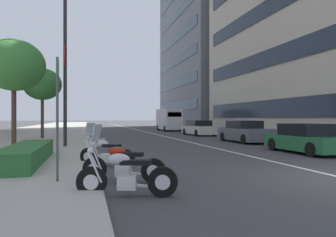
% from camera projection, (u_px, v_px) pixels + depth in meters
% --- Properties ---
extents(sidewalk_right_plaza, '(160.00, 10.31, 0.15)m').
position_uv_depth(sidewalk_right_plaza, '(41.00, 132.00, 33.98)').
color(sidewalk_right_plaza, '#A39E93').
rests_on(sidewalk_right_plaza, ground).
extents(lane_centre_stripe, '(110.00, 0.16, 0.01)m').
position_uv_depth(lane_centre_stripe, '(137.00, 130.00, 41.80)').
color(lane_centre_stripe, silver).
rests_on(lane_centre_stripe, ground).
extents(motorcycle_far_end_row, '(0.79, 2.04, 1.09)m').
position_uv_depth(motorcycle_far_end_row, '(126.00, 177.00, 6.34)').
color(motorcycle_far_end_row, black).
rests_on(motorcycle_far_end_row, ground).
extents(motorcycle_under_tarp, '(1.07, 2.02, 1.47)m').
position_uv_depth(motorcycle_under_tarp, '(122.00, 165.00, 7.80)').
color(motorcycle_under_tarp, black).
rests_on(motorcycle_under_tarp, ground).
extents(motorcycle_by_sign_pole, '(1.33, 1.74, 1.46)m').
position_uv_depth(motorcycle_by_sign_pole, '(106.00, 154.00, 10.31)').
color(motorcycle_by_sign_pole, black).
rests_on(motorcycle_by_sign_pole, ground).
extents(car_following_behind, '(4.13, 1.87, 1.36)m').
position_uv_depth(car_following_behind, '(306.00, 139.00, 14.30)').
color(car_following_behind, '#236038').
rests_on(car_following_behind, ground).
extents(car_mid_block_traffic, '(4.41, 1.97, 1.45)m').
position_uv_depth(car_mid_block_traffic, '(244.00, 132.00, 20.62)').
color(car_mid_block_traffic, '#4C515B').
rests_on(car_mid_block_traffic, ground).
extents(car_far_down_avenue, '(4.74, 2.03, 1.40)m').
position_uv_depth(car_far_down_avenue, '(199.00, 128.00, 29.00)').
color(car_far_down_avenue, beige).
rests_on(car_far_down_avenue, ground).
extents(delivery_van_ahead, '(5.52, 2.08, 2.75)m').
position_uv_depth(delivery_van_ahead, '(169.00, 119.00, 39.09)').
color(delivery_van_ahead, silver).
rests_on(delivery_van_ahead, ground).
extents(parking_sign_by_curb, '(0.32, 0.06, 2.90)m').
position_uv_depth(parking_sign_by_curb, '(57.00, 107.00, 7.17)').
color(parking_sign_by_curb, '#47494C').
rests_on(parking_sign_by_curb, sidewalk_right_plaza).
extents(street_lamp_with_banners, '(1.26, 2.79, 8.74)m').
position_uv_depth(street_lamp_with_banners, '(73.00, 47.00, 16.17)').
color(street_lamp_with_banners, '#232326').
rests_on(street_lamp_with_banners, sidewalk_right_plaza).
extents(clipped_hedge_bed, '(5.49, 1.10, 0.57)m').
position_uv_depth(clipped_hedge_bed, '(27.00, 154.00, 10.21)').
color(clipped_hedge_bed, '#28602D').
rests_on(clipped_hedge_bed, sidewalk_right_plaza).
extents(street_tree_far_plaza, '(2.87, 2.87, 5.21)m').
position_uv_depth(street_tree_far_plaza, '(14.00, 65.00, 14.65)').
color(street_tree_far_plaza, '#473323').
rests_on(street_tree_far_plaza, sidewalk_right_plaza).
extents(street_tree_near_plaza_corner, '(2.74, 2.74, 5.12)m').
position_uv_depth(street_tree_near_plaza_corner, '(42.00, 84.00, 22.61)').
color(street_tree_near_plaza_corner, '#473323').
rests_on(street_tree_near_plaza_corner, sidewalk_right_plaza).
extents(office_tower_near_left, '(23.57, 19.52, 45.74)m').
position_uv_depth(office_tower_near_left, '(227.00, 1.00, 55.80)').
color(office_tower_near_left, slate).
rests_on(office_tower_near_left, ground).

